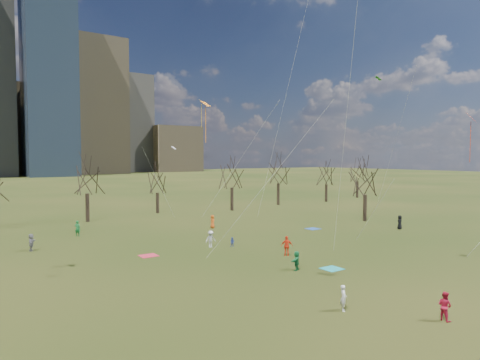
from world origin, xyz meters
TOP-DOWN VIEW (x-y plane):
  - ground at (0.00, 0.00)m, footprint 500.00×500.00m
  - bare_tree_row at (-0.09, 37.22)m, footprint 113.04×29.80m
  - blanket_teal at (2.54, 2.32)m, footprint 1.60×1.50m
  - blanket_navy at (15.12, 17.40)m, footprint 1.60×1.50m
  - blanket_crimson at (-8.10, 15.33)m, footprint 1.60×1.50m
  - person_1 at (-4.06, -4.79)m, footprint 0.66×0.68m
  - person_2 at (-0.51, -9.09)m, footprint 0.71×0.86m
  - person_4 at (2.50, 7.94)m, footprint 1.17×1.00m
  - person_5 at (-0.15, 3.69)m, footprint 1.51×1.12m
  - person_6 at (24.10, 10.92)m, footprint 1.04×0.93m
  - person_8 at (0.53, 14.14)m, footprint 0.60×0.62m
  - person_9 at (-1.39, 15.26)m, footprint 1.15×0.73m
  - person_11 at (-16.75, 23.88)m, footprint 1.06×1.65m
  - person_12 at (4.83, 25.25)m, footprint 0.85×0.99m
  - person_13 at (-11.01, 29.38)m, footprint 0.79×0.77m
  - kites_airborne at (1.55, 11.55)m, footprint 61.31×40.51m

SIDE VIEW (x-z plane):
  - ground at x=0.00m, z-range 0.00..0.00m
  - blanket_teal at x=2.54m, z-range 0.00..0.03m
  - blanket_navy at x=15.12m, z-range 0.00..0.03m
  - blanket_crimson at x=-8.10m, z-range 0.00..0.03m
  - person_8 at x=0.53m, z-range 0.00..1.00m
  - person_1 at x=-4.06m, z-range 0.00..1.57m
  - person_5 at x=-0.15m, z-range 0.00..1.58m
  - person_2 at x=-0.51m, z-range 0.00..1.66m
  - person_11 at x=-16.75m, z-range 0.00..1.70m
  - person_9 at x=-1.39m, z-range 0.00..1.71m
  - person_12 at x=4.83m, z-range 0.00..1.72m
  - person_6 at x=24.10m, z-range 0.00..1.78m
  - person_13 at x=-11.01m, z-range 0.00..1.83m
  - person_4 at x=2.50m, z-range 0.00..1.88m
  - bare_tree_row at x=-0.09m, z-range 1.37..10.87m
  - kites_airborne at x=1.55m, z-range -4.33..30.34m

